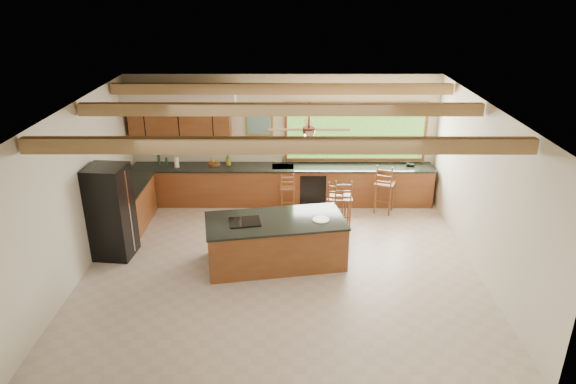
{
  "coord_description": "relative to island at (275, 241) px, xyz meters",
  "views": [
    {
      "loc": [
        0.15,
        -8.37,
        5.0
      ],
      "look_at": [
        0.13,
        0.8,
        1.16
      ],
      "focal_mm": 32.0,
      "sensor_mm": 36.0,
      "label": 1
    }
  ],
  "objects": [
    {
      "name": "counter_run",
      "position": [
        -0.71,
        2.41,
        0.02
      ],
      "size": [
        7.12,
        3.1,
        1.22
      ],
      "color": "brown",
      "rests_on": "ground"
    },
    {
      "name": "island",
      "position": [
        0.0,
        0.0,
        0.0
      ],
      "size": [
        2.71,
        1.62,
        0.91
      ],
      "rotation": [
        0.0,
        0.0,
        0.17
      ],
      "color": "brown",
      "rests_on": "ground"
    },
    {
      "name": "bar_stool_b",
      "position": [
        1.38,
        1.42,
        0.23
      ],
      "size": [
        0.41,
        0.41,
        1.15
      ],
      "rotation": [
        0.0,
        0.0,
        0.0
      ],
      "color": "brown",
      "rests_on": "ground"
    },
    {
      "name": "room_shell",
      "position": [
        -0.06,
        0.54,
        1.77
      ],
      "size": [
        7.27,
        6.54,
        3.02
      ],
      "color": "beige",
      "rests_on": "ground"
    },
    {
      "name": "bar_stool_a",
      "position": [
        0.21,
        2.28,
        0.12
      ],
      "size": [
        0.37,
        0.37,
        0.96
      ],
      "rotation": [
        0.0,
        0.0,
        0.06
      ],
      "color": "brown",
      "rests_on": "ground"
    },
    {
      "name": "ground",
      "position": [
        0.11,
        -0.11,
        -0.45
      ],
      "size": [
        7.2,
        7.2,
        0.0
      ],
      "primitive_type": "plane",
      "color": "beige",
      "rests_on": "ground"
    },
    {
      "name": "bar_stool_c",
      "position": [
        1.29,
        1.52,
        0.18
      ],
      "size": [
        0.48,
        0.48,
        1.06
      ],
      "rotation": [
        0.0,
        0.0,
        -0.31
      ],
      "color": "brown",
      "rests_on": "ground"
    },
    {
      "name": "refrigerator",
      "position": [
        -3.11,
        0.29,
        0.47
      ],
      "size": [
        0.78,
        0.76,
        1.82
      ],
      "rotation": [
        0.0,
        0.0,
        -0.1
      ],
      "color": "black",
      "rests_on": "ground"
    },
    {
      "name": "bar_stool_d",
      "position": [
        2.43,
        2.22,
        0.25
      ],
      "size": [
        0.55,
        0.55,
        1.17
      ],
      "rotation": [
        0.0,
        0.0,
        -0.38
      ],
      "color": "brown",
      "rests_on": "ground"
    }
  ]
}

